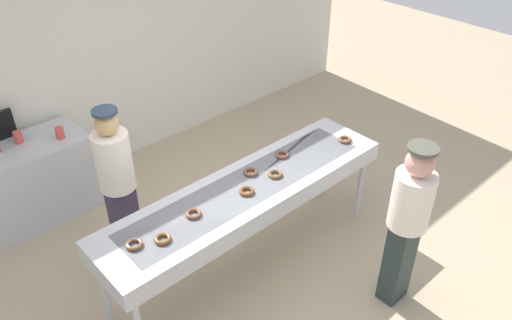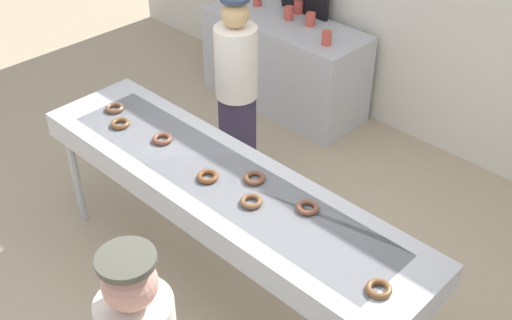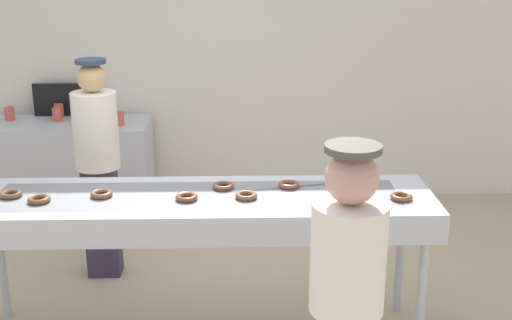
% 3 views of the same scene
% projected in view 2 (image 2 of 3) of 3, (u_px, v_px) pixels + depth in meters
% --- Properties ---
extents(ground_plane, '(16.00, 16.00, 0.00)m').
position_uv_depth(ground_plane, '(227.00, 287.00, 4.47)').
color(ground_plane, tan).
extents(fryer_conveyor, '(2.85, 0.71, 0.96)m').
position_uv_depth(fryer_conveyor, '(223.00, 190.00, 3.95)').
color(fryer_conveyor, '#B7BABF').
rests_on(fryer_conveyor, ground).
extents(chocolate_donut_0, '(0.19, 0.19, 0.03)m').
position_uv_depth(chocolate_donut_0, '(379.00, 289.00, 3.16)').
color(chocolate_donut_0, brown).
rests_on(chocolate_donut_0, fryer_conveyor).
extents(chocolate_donut_1, '(0.18, 0.18, 0.03)m').
position_uv_depth(chocolate_donut_1, '(251.00, 201.00, 3.70)').
color(chocolate_donut_1, brown).
rests_on(chocolate_donut_1, fryer_conveyor).
extents(chocolate_donut_2, '(0.16, 0.16, 0.03)m').
position_uv_depth(chocolate_donut_2, '(254.00, 178.00, 3.87)').
color(chocolate_donut_2, brown).
rests_on(chocolate_donut_2, fryer_conveyor).
extents(chocolate_donut_3, '(0.18, 0.18, 0.03)m').
position_uv_depth(chocolate_donut_3, '(163.00, 139.00, 4.21)').
color(chocolate_donut_3, brown).
rests_on(chocolate_donut_3, fryer_conveyor).
extents(chocolate_donut_4, '(0.18, 0.18, 0.03)m').
position_uv_depth(chocolate_donut_4, '(308.00, 207.00, 3.65)').
color(chocolate_donut_4, brown).
rests_on(chocolate_donut_4, fryer_conveyor).
extents(chocolate_donut_5, '(0.18, 0.18, 0.03)m').
position_uv_depth(chocolate_donut_5, '(120.00, 124.00, 4.36)').
color(chocolate_donut_5, brown).
rests_on(chocolate_donut_5, fryer_conveyor).
extents(chocolate_donut_6, '(0.14, 0.14, 0.03)m').
position_uv_depth(chocolate_donut_6, '(115.00, 108.00, 4.52)').
color(chocolate_donut_6, brown).
rests_on(chocolate_donut_6, fryer_conveyor).
extents(chocolate_donut_7, '(0.16, 0.16, 0.03)m').
position_uv_depth(chocolate_donut_7, '(208.00, 177.00, 3.89)').
color(chocolate_donut_7, brown).
rests_on(chocolate_donut_7, fryer_conveyor).
extents(worker_baker, '(0.32, 0.32, 1.64)m').
position_uv_depth(worker_baker, '(237.00, 88.00, 4.87)').
color(worker_baker, '#342C47').
rests_on(worker_baker, ground).
extents(prep_counter, '(1.63, 0.64, 0.87)m').
position_uv_depth(prep_counter, '(284.00, 64.00, 6.21)').
color(prep_counter, '#B7BABF').
rests_on(prep_counter, ground).
extents(paper_cup_1, '(0.09, 0.09, 0.12)m').
position_uv_depth(paper_cup_1, '(327.00, 38.00, 5.53)').
color(paper_cup_1, '#CC4C3F').
rests_on(paper_cup_1, prep_counter).
extents(paper_cup_2, '(0.09, 0.09, 0.12)m').
position_uv_depth(paper_cup_2, '(299.00, 7.00, 6.07)').
color(paper_cup_2, '#CC4C3F').
rests_on(paper_cup_2, prep_counter).
extents(paper_cup_3, '(0.09, 0.09, 0.12)m').
position_uv_depth(paper_cup_3, '(311.00, 19.00, 5.84)').
color(paper_cup_3, '#CC4C3F').
rests_on(paper_cup_3, prep_counter).
extents(paper_cup_4, '(0.09, 0.09, 0.12)m').
position_uv_depth(paper_cup_4, '(289.00, 13.00, 5.96)').
color(paper_cup_4, '#CC4C3F').
rests_on(paper_cup_4, prep_counter).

